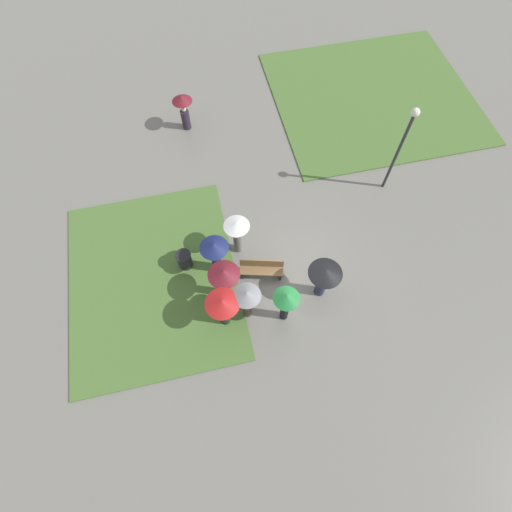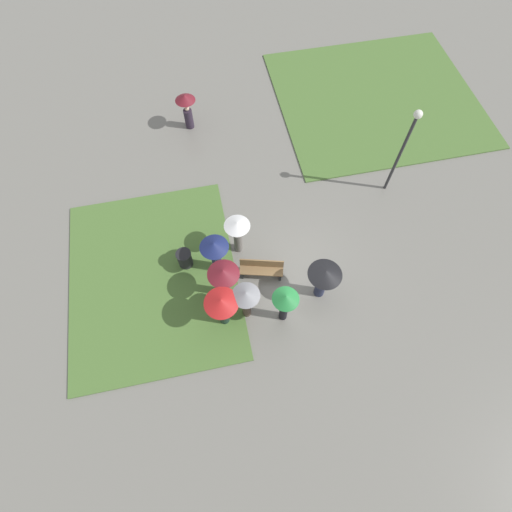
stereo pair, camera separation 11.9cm
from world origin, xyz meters
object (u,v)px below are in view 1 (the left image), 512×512
(park_bench, at_px, (262,268))
(crowd_person_navy, at_px, (215,252))
(crowd_person_maroon, at_px, (224,276))
(lone_walker_far_path, at_px, (183,107))
(crowd_person_white, at_px, (237,232))
(lamp_post, at_px, (403,140))
(crowd_person_red, at_px, (223,306))
(trash_bin, at_px, (185,260))
(crowd_person_grey, at_px, (247,299))
(crowd_person_green, at_px, (286,301))
(crowd_person_black, at_px, (324,276))

(park_bench, distance_m, crowd_person_navy, 1.91)
(crowd_person_navy, height_order, crowd_person_maroon, crowd_person_maroon)
(lone_walker_far_path, bearing_deg, crowd_person_white, -173.32)
(lamp_post, height_order, crowd_person_red, lamp_post)
(crowd_person_red, bearing_deg, park_bench, 168.15)
(trash_bin, xyz_separation_m, crowd_person_grey, (1.91, -2.46, 0.98))
(crowd_person_red, bearing_deg, crowd_person_green, 117.54)
(lamp_post, bearing_deg, crowd_person_navy, -162.87)
(crowd_person_navy, bearing_deg, park_bench, 124.92)
(crowd_person_white, bearing_deg, lamp_post, -122.94)
(crowd_person_black, xyz_separation_m, lone_walker_far_path, (-3.62, 9.49, -0.17))
(trash_bin, distance_m, crowd_person_white, 2.30)
(park_bench, bearing_deg, lamp_post, 40.88)
(crowd_person_red, bearing_deg, crowd_person_navy, -147.13)
(crowd_person_navy, distance_m, lone_walker_far_path, 7.72)
(lamp_post, distance_m, crowd_person_navy, 8.16)
(crowd_person_black, height_order, crowd_person_white, crowd_person_white)
(crowd_person_black, bearing_deg, crowd_person_grey, 89.97)
(crowd_person_black, xyz_separation_m, crowd_person_white, (-2.58, 2.46, -0.07))
(crowd_person_green, relative_size, lone_walker_far_path, 1.08)
(lamp_post, xyz_separation_m, lone_walker_far_path, (-7.78, 5.35, -1.53))
(park_bench, height_order, lamp_post, lamp_post)
(crowd_person_grey, bearing_deg, crowd_person_green, 97.10)
(lamp_post, bearing_deg, crowd_person_green, -139.96)
(crowd_person_grey, xyz_separation_m, lone_walker_far_path, (-0.83, 9.75, -0.20))
(trash_bin, bearing_deg, crowd_person_maroon, -49.13)
(crowd_person_navy, distance_m, crowd_person_black, 3.95)
(crowd_person_navy, relative_size, crowd_person_black, 1.04)
(crowd_person_black, bearing_deg, lamp_post, -50.41)
(lamp_post, relative_size, crowd_person_maroon, 2.18)
(lone_walker_far_path, bearing_deg, crowd_person_grey, -176.86)
(park_bench, relative_size, crowd_person_black, 0.92)
(crowd_person_green, bearing_deg, crowd_person_red, 138.60)
(park_bench, distance_m, crowd_person_green, 2.12)
(crowd_person_navy, bearing_deg, crowd_person_white, -179.01)
(trash_bin, relative_size, lone_walker_far_path, 0.47)
(trash_bin, relative_size, crowd_person_navy, 0.44)
(lone_walker_far_path, bearing_deg, crowd_person_red, 178.28)
(crowd_person_white, height_order, crowd_person_green, crowd_person_green)
(lamp_post, relative_size, trash_bin, 5.02)
(park_bench, distance_m, lone_walker_far_path, 8.50)
(lamp_post, bearing_deg, park_bench, -154.21)
(park_bench, height_order, crowd_person_white, crowd_person_white)
(crowd_person_green, xyz_separation_m, crowd_person_maroon, (-1.84, 1.32, 0.08))
(crowd_person_white, xyz_separation_m, lone_walker_far_path, (-1.04, 7.03, -0.10))
(crowd_person_grey, bearing_deg, crowd_person_maroon, -123.28)
(crowd_person_grey, bearing_deg, trash_bin, -117.83)
(park_bench, xyz_separation_m, crowd_person_white, (-0.64, 1.26, 0.83))
(crowd_person_navy, bearing_deg, crowd_person_grey, 74.79)
(crowd_person_navy, relative_size, crowd_person_maroon, 0.99)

